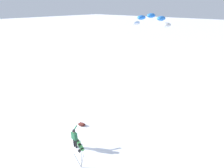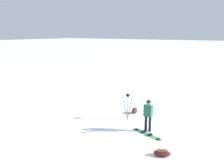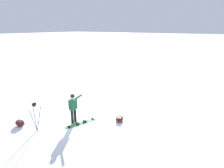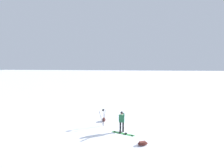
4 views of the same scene
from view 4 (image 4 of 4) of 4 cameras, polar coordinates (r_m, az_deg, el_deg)
ground_plane at (r=13.43m, az=5.98°, el=-16.19°), size 300.00×300.00×0.00m
snowboarder at (r=12.83m, az=3.52°, el=-12.55°), size 0.63×0.49×1.66m
snowboard at (r=12.81m, az=3.98°, el=-17.21°), size 0.76×1.77×0.10m
gear_bag_large at (r=11.35m, az=10.91°, el=-20.08°), size 0.63×0.78×0.23m
camera_tripod at (r=13.87m, az=-3.20°, el=-10.75°), size 0.66×0.49×1.50m
gear_bag_small at (r=15.27m, az=-2.94°, el=-12.58°), size 0.60×0.44×0.33m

